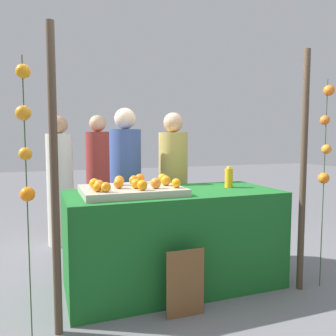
{
  "coord_description": "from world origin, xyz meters",
  "views": [
    {
      "loc": [
        -1.12,
        -2.9,
        1.37
      ],
      "look_at": [
        0.0,
        0.15,
        1.08
      ],
      "focal_mm": 36.81,
      "sensor_mm": 36.0,
      "label": 1
    }
  ],
  "objects_px": {
    "juice_bottle": "(229,178)",
    "vendor_right": "(173,190)",
    "orange_1": "(176,183)",
    "chalkboard_sign": "(185,284)",
    "orange_0": "(162,178)",
    "vendor_left": "(126,192)",
    "stall_counter": "(174,238)"
  },
  "relations": [
    {
      "from": "chalkboard_sign",
      "to": "vendor_right",
      "type": "height_order",
      "value": "vendor_right"
    },
    {
      "from": "vendor_left",
      "to": "vendor_right",
      "type": "height_order",
      "value": "vendor_left"
    },
    {
      "from": "orange_0",
      "to": "juice_bottle",
      "type": "xyz_separation_m",
      "value": [
        0.64,
        -0.14,
        -0.01
      ]
    },
    {
      "from": "juice_bottle",
      "to": "vendor_right",
      "type": "distance_m",
      "value": 0.8
    },
    {
      "from": "vendor_right",
      "to": "orange_0",
      "type": "bearing_deg",
      "value": -119.97
    },
    {
      "from": "orange_0",
      "to": "vendor_left",
      "type": "distance_m",
      "value": 0.63
    },
    {
      "from": "orange_0",
      "to": "vendor_right",
      "type": "distance_m",
      "value": 0.69
    },
    {
      "from": "chalkboard_sign",
      "to": "vendor_right",
      "type": "xyz_separation_m",
      "value": [
        0.41,
        1.31,
        0.51
      ]
    },
    {
      "from": "stall_counter",
      "to": "vendor_right",
      "type": "xyz_separation_m",
      "value": [
        0.28,
        0.75,
        0.33
      ]
    },
    {
      "from": "stall_counter",
      "to": "chalkboard_sign",
      "type": "height_order",
      "value": "stall_counter"
    },
    {
      "from": "stall_counter",
      "to": "orange_0",
      "type": "distance_m",
      "value": 0.57
    },
    {
      "from": "orange_0",
      "to": "vendor_right",
      "type": "xyz_separation_m",
      "value": [
        0.33,
        0.57,
        -0.22
      ]
    },
    {
      "from": "chalkboard_sign",
      "to": "vendor_left",
      "type": "relative_size",
      "value": 0.32
    },
    {
      "from": "orange_0",
      "to": "chalkboard_sign",
      "type": "relative_size",
      "value": 0.16
    },
    {
      "from": "orange_1",
      "to": "chalkboard_sign",
      "type": "xyz_separation_m",
      "value": [
        -0.07,
        -0.37,
        -0.73
      ]
    },
    {
      "from": "orange_1",
      "to": "vendor_left",
      "type": "bearing_deg",
      "value": 103.67
    },
    {
      "from": "vendor_left",
      "to": "vendor_right",
      "type": "relative_size",
      "value": 1.02
    },
    {
      "from": "orange_0",
      "to": "chalkboard_sign",
      "type": "xyz_separation_m",
      "value": [
        -0.08,
        -0.75,
        -0.73
      ]
    },
    {
      "from": "orange_1",
      "to": "chalkboard_sign",
      "type": "distance_m",
      "value": 0.82
    },
    {
      "from": "vendor_right",
      "to": "juice_bottle",
      "type": "bearing_deg",
      "value": -65.97
    },
    {
      "from": "chalkboard_sign",
      "to": "vendor_right",
      "type": "distance_m",
      "value": 1.47
    },
    {
      "from": "vendor_left",
      "to": "orange_1",
      "type": "bearing_deg",
      "value": -76.33
    },
    {
      "from": "chalkboard_sign",
      "to": "orange_0",
      "type": "bearing_deg",
      "value": 84.01
    },
    {
      "from": "stall_counter",
      "to": "vendor_right",
      "type": "height_order",
      "value": "vendor_right"
    },
    {
      "from": "stall_counter",
      "to": "orange_0",
      "type": "bearing_deg",
      "value": 104.35
    },
    {
      "from": "stall_counter",
      "to": "orange_1",
      "type": "distance_m",
      "value": 0.58
    },
    {
      "from": "vendor_right",
      "to": "stall_counter",
      "type": "bearing_deg",
      "value": -110.61
    },
    {
      "from": "vendor_left",
      "to": "vendor_right",
      "type": "distance_m",
      "value": 0.56
    },
    {
      "from": "stall_counter",
      "to": "orange_0",
      "type": "relative_size",
      "value": 22.77
    },
    {
      "from": "stall_counter",
      "to": "orange_1",
      "type": "xyz_separation_m",
      "value": [
        -0.05,
        -0.19,
        0.54
      ]
    },
    {
      "from": "stall_counter",
      "to": "vendor_right",
      "type": "relative_size",
      "value": 1.17
    },
    {
      "from": "juice_bottle",
      "to": "orange_0",
      "type": "bearing_deg",
      "value": 167.8
    }
  ]
}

